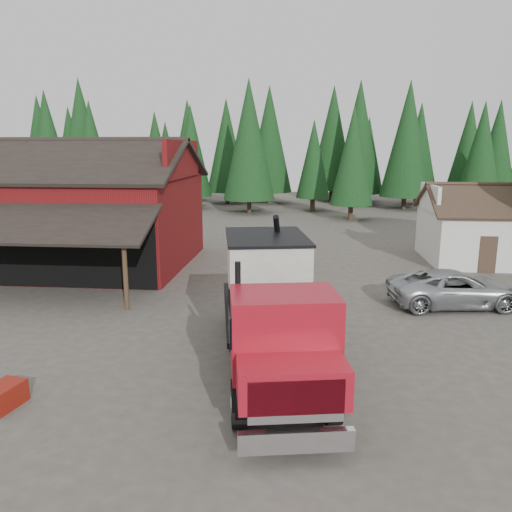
{
  "coord_description": "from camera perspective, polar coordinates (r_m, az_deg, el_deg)",
  "views": [
    {
      "loc": [
        1.66,
        -17.14,
        6.59
      ],
      "look_at": [
        -0.46,
        4.8,
        1.8
      ],
      "focal_mm": 35.0,
      "sensor_mm": 36.0,
      "label": 1
    }
  ],
  "objects": [
    {
      "name": "conifer_backdrop",
      "position": [
        59.53,
        3.92,
        5.87
      ],
      "size": [
        76.0,
        16.0,
        16.0
      ],
      "primitive_type": null,
      "color": "black",
      "rests_on": "ground"
    },
    {
      "name": "near_pine_a",
      "position": [
        50.96,
        -22.58,
        11.12
      ],
      "size": [
        4.4,
        4.4,
        11.4
      ],
      "color": "#382619",
      "rests_on": "ground"
    },
    {
      "name": "red_barn",
      "position": [
        30.11,
        -19.44,
        4.12
      ],
      "size": [
        12.8,
        13.63,
        7.18
      ],
      "color": "maroon",
      "rests_on": "ground"
    },
    {
      "name": "near_pine_d",
      "position": [
        51.46,
        -0.81,
        13.15
      ],
      "size": [
        5.28,
        5.28,
        13.4
      ],
      "color": "#382619",
      "rests_on": "ground"
    },
    {
      "name": "farmhouse",
      "position": [
        32.57,
        25.85,
        2.33
      ],
      "size": [
        8.6,
        6.42,
        4.65
      ],
      "color": "silver",
      "rests_on": "ground"
    },
    {
      "name": "silver_car",
      "position": [
        22.73,
        21.83,
        -3.49
      ],
      "size": [
        5.82,
        3.29,
        1.53
      ],
      "primitive_type": "imported",
      "rotation": [
        0.0,
        0.0,
        1.71
      ],
      "color": "#ADAFB5",
      "rests_on": "ground"
    },
    {
      "name": "near_pine_b",
      "position": [
        47.34,
        11.0,
        11.19
      ],
      "size": [
        3.96,
        3.96,
        10.4
      ],
      "color": "#382619",
      "rests_on": "ground"
    },
    {
      "name": "ground",
      "position": [
        18.43,
        -0.0,
        -8.68
      ],
      "size": [
        120.0,
        120.0,
        0.0
      ],
      "primitive_type": "plane",
      "color": "#474138",
      "rests_on": "ground"
    },
    {
      "name": "feed_truck",
      "position": [
        14.95,
        1.81,
        -5.35
      ],
      "size": [
        4.25,
        10.09,
        4.42
      ],
      "rotation": [
        0.0,
        0.0,
        0.17
      ],
      "color": "black",
      "rests_on": "ground"
    },
    {
      "name": "equip_box",
      "position": [
        14.91,
        -26.94,
        -14.11
      ],
      "size": [
        0.9,
        1.21,
        0.6
      ],
      "primitive_type": "cube",
      "rotation": [
        0.0,
        0.0,
        -0.19
      ],
      "color": "maroon",
      "rests_on": "ground"
    }
  ]
}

